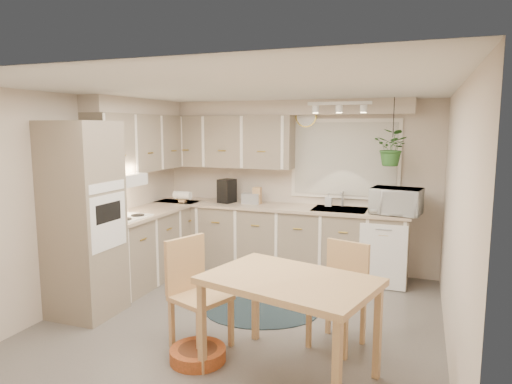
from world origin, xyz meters
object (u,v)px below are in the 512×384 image
dining_table (289,327)px  microwave (396,198)px  pet_bed (198,354)px  braided_rug (262,311)px  chair_back (337,296)px  chair_left (201,294)px

dining_table → microwave: size_ratio=2.19×
dining_table → pet_bed: dining_table is taller
braided_rug → chair_back: bearing=-29.2°
chair_left → microwave: microwave is taller
braided_rug → dining_table: bearing=-61.2°
braided_rug → microwave: microwave is taller
dining_table → microwave: (0.67, 2.55, 0.73)m
dining_table → chair_left: chair_left is taller
chair_back → microwave: 2.04m
chair_left → chair_back: 1.26m
chair_left → pet_bed: size_ratio=2.06×
chair_left → chair_back: bearing=132.5°
chair_back → braided_rug: 1.15m
chair_back → pet_bed: size_ratio=1.95×
chair_left → microwave: (1.57, 2.34, 0.64)m
chair_back → braided_rug: size_ratio=0.76×
chair_left → chair_back: (1.17, 0.45, -0.02)m
dining_table → chair_back: (0.27, 0.65, 0.06)m
chair_left → braided_rug: bearing=-173.6°
pet_bed → dining_table: bearing=3.0°
pet_bed → chair_back: bearing=32.7°
dining_table → pet_bed: bearing=-177.0°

